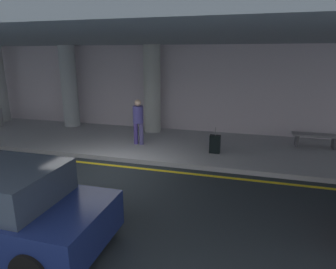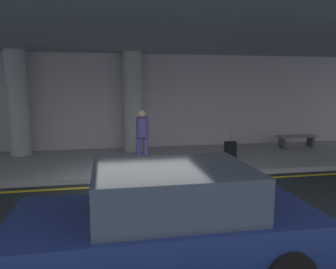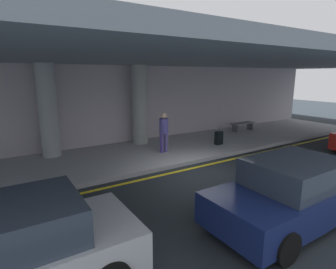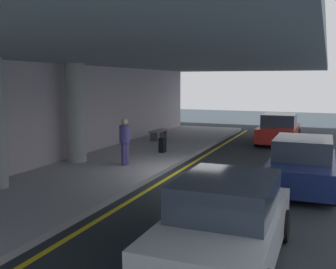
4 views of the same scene
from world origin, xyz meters
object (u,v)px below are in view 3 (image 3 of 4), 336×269
object	(u,v)px
car_silver	(4,256)
person_waiting_for_ride	(164,130)
bench_metal	(243,125)
support_column_center	(140,105)
car_navy	(291,193)
suitcase_upright_primary	(219,138)
support_column_left_mid	(48,111)

from	to	relation	value
car_silver	person_waiting_for_ride	world-z (taller)	person_waiting_for_ride
person_waiting_for_ride	bench_metal	world-z (taller)	person_waiting_for_ride
support_column_center	person_waiting_for_ride	distance (m)	2.16
car_navy	bench_metal	bearing A→B (deg)	47.08
person_waiting_for_ride	bench_metal	size ratio (longest dim) A/B	1.05
car_navy	suitcase_upright_primary	distance (m)	6.65
car_silver	suitcase_upright_primary	xyz separation A→B (m)	(8.83, 4.88, -0.25)
support_column_center	suitcase_upright_primary	xyz separation A→B (m)	(2.98, -2.24, -1.51)
support_column_left_mid	bench_metal	world-z (taller)	support_column_left_mid
car_silver	bench_metal	distance (m)	13.87
car_silver	support_column_left_mid	bearing A→B (deg)	-104.02
car_silver	suitcase_upright_primary	world-z (taller)	car_silver
car_silver	bench_metal	size ratio (longest dim) A/B	2.56
car_navy	suitcase_upright_primary	size ratio (longest dim) A/B	4.56
support_column_center	car_navy	distance (m)	8.17
support_column_left_mid	bench_metal	distance (m)	10.51
bench_metal	suitcase_upright_primary	bearing A→B (deg)	-154.42
suitcase_upright_primary	support_column_left_mid	bearing A→B (deg)	-171.59
support_column_center	car_silver	distance (m)	9.30
person_waiting_for_ride	suitcase_upright_primary	xyz separation A→B (m)	(2.87, -0.27, -0.65)
car_navy	bench_metal	distance (m)	9.98
car_silver	car_navy	bearing A→B (deg)	170.97
car_navy	person_waiting_for_ride	world-z (taller)	person_waiting_for_ride
car_navy	bench_metal	size ratio (longest dim) A/B	2.56
support_column_center	person_waiting_for_ride	size ratio (longest dim) A/B	2.17
suitcase_upright_primary	bench_metal	bearing A→B (deg)	51.79
person_waiting_for_ride	suitcase_upright_primary	size ratio (longest dim) A/B	1.87
person_waiting_for_ride	car_navy	bearing A→B (deg)	-108.11
support_column_center	bench_metal	xyz separation A→B (m)	(6.39, -0.60, -1.47)
support_column_left_mid	car_navy	size ratio (longest dim) A/B	0.89
support_column_left_mid	suitcase_upright_primary	xyz separation A→B (m)	(6.98, -2.24, -1.51)
car_navy	suitcase_upright_primary	bearing A→B (deg)	59.87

